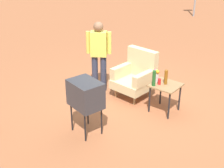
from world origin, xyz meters
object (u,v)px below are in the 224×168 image
Objects in this scene: armchair at (136,75)px; side_table at (165,88)px; person_standing at (99,52)px; tv_on_stand at (86,94)px; bottle_tall_amber at (166,77)px; soda_can_red at (159,82)px; bottle_wine_green at (154,78)px; flower_vase at (156,75)px.

armchair reaches higher than side_table.
person_standing is (-0.83, -0.30, 0.44)m from armchair.
tv_on_stand is 1.74m from bottle_tall_amber.
tv_on_stand is 8.44× the size of soda_can_red.
soda_can_red is at bearing 62.73° from bottle_wine_green.
bottle_wine_green is at bearing -4.36° from person_standing.
flower_vase is at bearing 106.64° from bottle_wine_green.
bottle_wine_green is (-0.17, -0.19, 0.25)m from side_table.
side_table is at bearing 35.03° from soda_can_red.
bottle_wine_green is at bearing -125.09° from bottle_tall_amber.
bottle_wine_green reaches higher than soda_can_red.
armchair is at bearing 165.63° from side_table.
side_table is at bearing 1.11° from flower_vase.
person_standing is at bearing -159.99° from armchair.
armchair is 1.83m from tv_on_stand.
side_table is at bearing 2.57° from person_standing.
bottle_wine_green is 2.62× the size of soda_can_red.
flower_vase is (-0.12, 0.07, 0.09)m from soda_can_red.
person_standing is (-1.70, -0.08, 0.42)m from side_table.
flower_vase is at bearing -19.38° from armchair.
person_standing reaches higher than bottle_wine_green.
bottle_tall_amber is (0.15, 0.21, -0.01)m from bottle_wine_green.
armchair is 1.75× the size of side_table.
tv_on_stand reaches higher than flower_vase.
soda_can_red is at bearing -31.70° from flower_vase.
person_standing is at bearing -177.43° from side_table.
person_standing is 6.19× the size of flower_vase.
tv_on_stand reaches higher than soda_can_red.
armchair is 0.86m from bottle_wine_green.
person_standing is 1.69m from bottle_tall_amber.
bottle_wine_green is at bearing -30.58° from armchair.
side_table is at bearing 65.12° from tv_on_stand.
soda_can_red is 0.41× the size of bottle_tall_amber.
bottle_wine_green is at bearing 67.91° from tv_on_stand.
bottle_tall_amber reaches higher than flower_vase.
side_table is 1.75m from tv_on_stand.
soda_can_red is at bearing -132.99° from bottle_tall_amber.
flower_vase is (1.48, 0.07, -0.18)m from person_standing.
bottle_tall_amber is (-0.02, 0.02, 0.24)m from side_table.
bottle_tall_amber is 1.13× the size of flower_vase.
bottle_tall_amber reaches higher than side_table.
armchair is 0.84m from soda_can_red.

